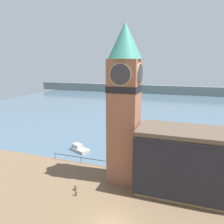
% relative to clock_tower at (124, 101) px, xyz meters
% --- Properties ---
extents(water, '(160.00, 120.00, 0.00)m').
position_rel_clock_tower_xyz_m(water, '(1.36, 62.96, -12.09)').
color(water, slate).
rests_on(water, ground_plane).
extents(far_shoreline, '(180.00, 3.00, 5.00)m').
position_rel_clock_tower_xyz_m(far_shoreline, '(1.36, 102.96, -9.59)').
color(far_shoreline, slate).
rests_on(far_shoreline, water).
extents(pier_railing, '(11.25, 0.08, 1.09)m').
position_rel_clock_tower_xyz_m(pier_railing, '(-8.69, 2.71, -11.13)').
color(pier_railing, '#232328').
rests_on(pier_railing, ground_plane).
extents(clock_tower, '(4.72, 4.72, 22.81)m').
position_rel_clock_tower_xyz_m(clock_tower, '(0.00, 0.00, 0.00)').
color(clock_tower, '#935B42').
rests_on(clock_tower, ground_plane).
extents(pier_building, '(13.71, 7.04, 8.94)m').
position_rel_clock_tower_xyz_m(pier_building, '(9.21, -0.74, -7.60)').
color(pier_building, '#A88451').
rests_on(pier_building, ground_plane).
extents(boat_near, '(4.63, 3.57, 1.31)m').
position_rel_clock_tower_xyz_m(boat_near, '(-11.67, 7.72, -11.62)').
color(boat_near, '#B7B2A8').
rests_on(boat_near, water).
extents(mooring_bollard_near, '(0.26, 0.26, 0.73)m').
position_rel_clock_tower_xyz_m(mooring_bollard_near, '(-4.75, -6.43, -11.70)').
color(mooring_bollard_near, brown).
rests_on(mooring_bollard_near, ground_plane).
extents(mooring_bollard_far, '(0.34, 0.34, 0.75)m').
position_rel_clock_tower_xyz_m(mooring_bollard_far, '(-5.46, -5.30, -11.69)').
color(mooring_bollard_far, brown).
rests_on(mooring_bollard_far, ground_plane).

